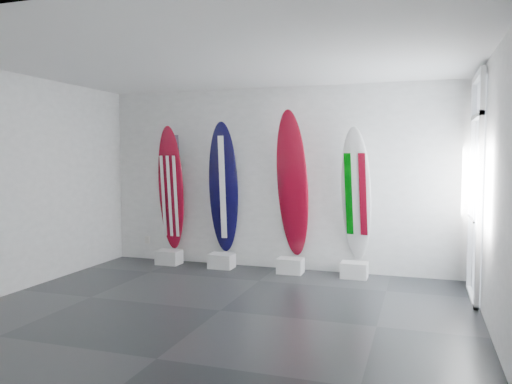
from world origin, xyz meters
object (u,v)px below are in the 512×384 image
(surfboard_usa, at_px, (171,188))
(surfboard_swiss, at_px, (292,184))
(surfboard_navy, at_px, (223,188))
(surfboard_italy, at_px, (356,195))

(surfboard_usa, xyz_separation_m, surfboard_swiss, (2.17, 0.00, 0.10))
(surfboard_usa, bearing_deg, surfboard_navy, 2.75)
(surfboard_navy, bearing_deg, surfboard_usa, 173.60)
(surfboard_swiss, bearing_deg, surfboard_navy, -169.13)
(surfboard_navy, bearing_deg, surfboard_swiss, -6.40)
(surfboard_usa, xyz_separation_m, surfboard_navy, (0.98, 0.00, 0.02))
(surfboard_navy, distance_m, surfboard_italy, 2.20)
(surfboard_usa, xyz_separation_m, surfboard_italy, (3.18, 0.00, -0.04))
(surfboard_usa, height_order, surfboard_italy, surfboard_usa)
(surfboard_italy, bearing_deg, surfboard_usa, -167.84)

